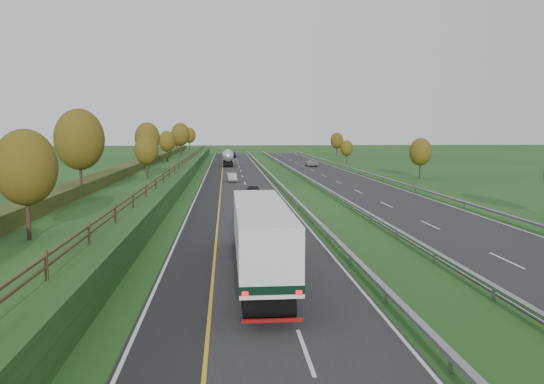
{
  "coord_description": "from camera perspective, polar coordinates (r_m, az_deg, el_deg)",
  "views": [
    {
      "loc": [
        -1.48,
        -18.8,
        7.84
      ],
      "look_at": [
        2.67,
        29.1,
        2.2
      ],
      "focal_mm": 35.0,
      "sensor_mm": 36.0,
      "label": 1
    }
  ],
  "objects": [
    {
      "name": "ground",
      "position": [
        74.82,
        2.36,
        0.67
      ],
      "size": [
        400.0,
        400.0,
        0.0
      ],
      "primitive_type": "plane",
      "color": "#1B4117",
      "rests_on": "ground"
    },
    {
      "name": "near_carriageway",
      "position": [
        79.2,
        -3.85,
        1.01
      ],
      "size": [
        10.5,
        200.0,
        0.04
      ],
      "primitive_type": "cube",
      "color": "#232325",
      "rests_on": "ground"
    },
    {
      "name": "far_carriageway",
      "position": [
        81.2,
        7.87,
        1.1
      ],
      "size": [
        10.5,
        200.0,
        0.04
      ],
      "primitive_type": "cube",
      "color": "#232325",
      "rests_on": "ground"
    },
    {
      "name": "hard_shoulder",
      "position": [
        79.22,
        -6.56,
        0.98
      ],
      "size": [
        3.0,
        200.0,
        0.04
      ],
      "primitive_type": "cube",
      "color": "black",
      "rests_on": "ground"
    },
    {
      "name": "lane_markings",
      "position": [
        79.46,
        0.77,
        1.06
      ],
      "size": [
        26.75,
        200.0,
        0.01
      ],
      "color": "silver",
      "rests_on": "near_carriageway"
    },
    {
      "name": "embankment_left",
      "position": [
        79.93,
        -13.22,
        1.6
      ],
      "size": [
        12.0,
        200.0,
        2.0
      ],
      "primitive_type": "cube",
      "color": "#1B4117",
      "rests_on": "ground"
    },
    {
      "name": "hedge_left",
      "position": [
        80.13,
        -14.66,
        2.69
      ],
      "size": [
        2.2,
        180.0,
        1.1
      ],
      "primitive_type": "cube",
      "color": "#2E3D18",
      "rests_on": "embankment_left"
    },
    {
      "name": "fence_left",
      "position": [
        78.87,
        -10.05,
        2.87
      ],
      "size": [
        0.12,
        189.06,
        1.2
      ],
      "color": "#422B19",
      "rests_on": "embankment_left"
    },
    {
      "name": "median_barrier_near",
      "position": [
        79.46,
        0.26,
        1.47
      ],
      "size": [
        0.32,
        200.0,
        0.71
      ],
      "color": "gray",
      "rests_on": "ground"
    },
    {
      "name": "median_barrier_far",
      "position": [
        80.08,
        3.9,
        1.5
      ],
      "size": [
        0.32,
        200.0,
        0.71
      ],
      "color": "gray",
      "rests_on": "ground"
    },
    {
      "name": "outer_barrier_far",
      "position": [
        82.63,
        11.81,
        1.53
      ],
      "size": [
        0.32,
        200.0,
        0.71
      ],
      "color": "gray",
      "rests_on": "ground"
    },
    {
      "name": "trees_left",
      "position": [
        76.27,
        -13.42,
        5.4
      ],
      "size": [
        6.64,
        164.3,
        7.66
      ],
      "color": "#2D2116",
      "rests_on": "embankment_left"
    },
    {
      "name": "trees_far",
      "position": [
        112.51,
        11.24,
        4.73
      ],
      "size": [
        8.45,
        118.6,
        7.12
      ],
      "color": "#2D2116",
      "rests_on": "ground"
    },
    {
      "name": "box_lorry",
      "position": [
        28.05,
        -1.34,
        -4.63
      ],
      "size": [
        2.58,
        16.28,
        4.06
      ],
      "color": "black",
      "rests_on": "near_carriageway"
    },
    {
      "name": "road_tanker",
      "position": [
        117.23,
        -4.76,
        3.74
      ],
      "size": [
        2.4,
        11.22,
        3.46
      ],
      "color": "silver",
      "rests_on": "near_carriageway"
    },
    {
      "name": "car_dark_near",
      "position": [
        62.77,
        -2.1,
        0.17
      ],
      "size": [
        2.02,
        4.1,
        1.35
      ],
      "primitive_type": "imported",
      "rotation": [
        0.0,
        0.0,
        -0.11
      ],
      "color": "black",
      "rests_on": "near_carriageway"
    },
    {
      "name": "car_silver_mid",
      "position": [
        80.86,
        -4.34,
        1.59
      ],
      "size": [
        1.62,
        3.98,
        1.28
      ],
      "primitive_type": "imported",
      "rotation": [
        0.0,
        0.0,
        0.07
      ],
      "color": "#AFAEB3",
      "rests_on": "near_carriageway"
    },
    {
      "name": "car_small_far",
      "position": [
        151.19,
        -4.31,
        4.01
      ],
      "size": [
        2.32,
        5.44,
        1.56
      ],
      "primitive_type": "imported",
      "rotation": [
        0.0,
        0.0,
        0.02
      ],
      "color": "#111236",
      "rests_on": "near_carriageway"
    },
    {
      "name": "car_oncoming",
      "position": [
        114.98,
        4.22,
        3.12
      ],
      "size": [
        2.48,
        5.03,
        1.37
      ],
      "primitive_type": "imported",
      "rotation": [
        0.0,
        0.0,
        3.18
      ],
      "color": "#AAAAAF",
      "rests_on": "far_carriageway"
    }
  ]
}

